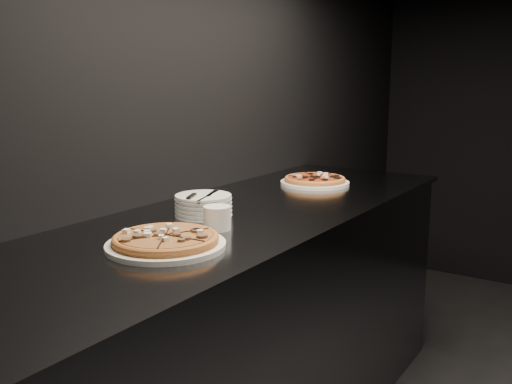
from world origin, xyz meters
The scene contains 7 objects.
wall_left centered at (-2.50, 0.00, 1.40)m, with size 0.02×5.00×2.80m, color black.
counter centered at (-2.13, 0.00, 0.46)m, with size 0.74×2.44×0.92m.
pizza_mushroom centered at (-2.06, -0.42, 0.94)m, with size 0.34×0.34×0.04m.
pizza_tomato centered at (-2.16, 0.70, 0.94)m, with size 0.35×0.35×0.04m.
plate_stack centered at (-2.22, -0.05, 0.96)m, with size 0.20×0.20×0.07m.
cutlery centered at (-2.21, -0.06, 1.00)m, with size 0.07×0.21×0.01m.
ramekin centered at (-2.06, -0.17, 0.96)m, with size 0.09×0.09×0.08m.
Camera 1 is at (-0.99, -1.57, 1.39)m, focal length 40.00 mm.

